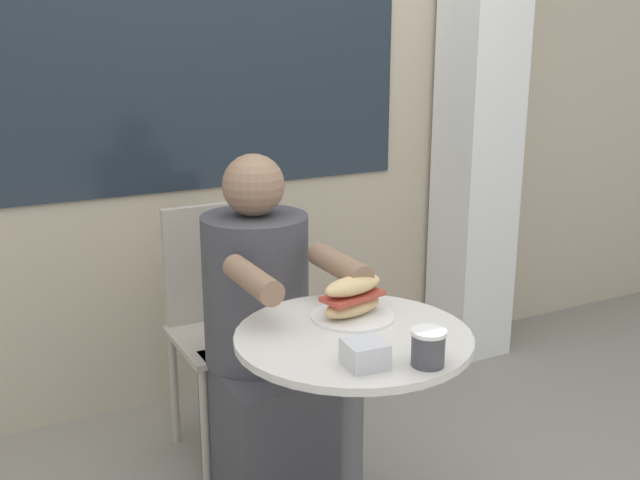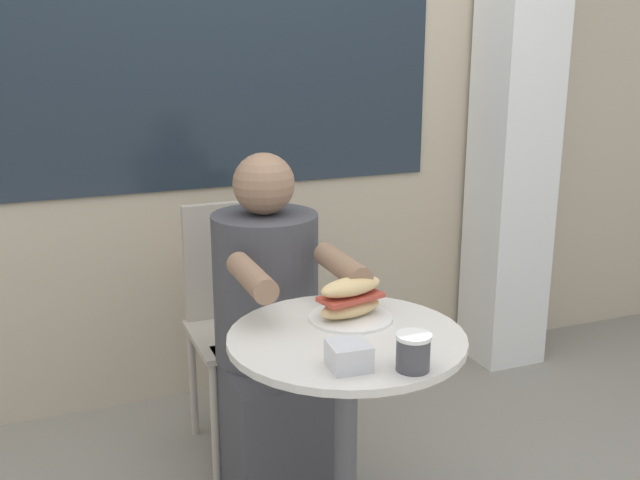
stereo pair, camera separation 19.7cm
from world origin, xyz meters
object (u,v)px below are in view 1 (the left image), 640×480
diner_chair (222,306)px  sandwich_on_plate (353,300)px  drink_cup (428,348)px  cafe_table (352,406)px  seated_diner (262,355)px

diner_chair → sandwich_on_plate: 0.78m
diner_chair → sandwich_on_plate: (0.10, -0.73, 0.24)m
diner_chair → drink_cup: bearing=95.7°
diner_chair → drink_cup: diner_chair is taller
cafe_table → diner_chair: (-0.05, 0.82, 0.01)m
seated_diner → sandwich_on_plate: (0.10, -0.38, 0.29)m
drink_cup → diner_chair: bearing=95.6°
drink_cup → cafe_table: bearing=103.5°
cafe_table → diner_chair: diner_chair is taller
sandwich_on_plate → cafe_table: bearing=-119.1°
diner_chair → sandwich_on_plate: diner_chair is taller
cafe_table → sandwich_on_plate: size_ratio=3.20×
cafe_table → sandwich_on_plate: (0.05, 0.10, 0.25)m
diner_chair → seated_diner: size_ratio=0.79×
seated_diner → cafe_table: bearing=95.8°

